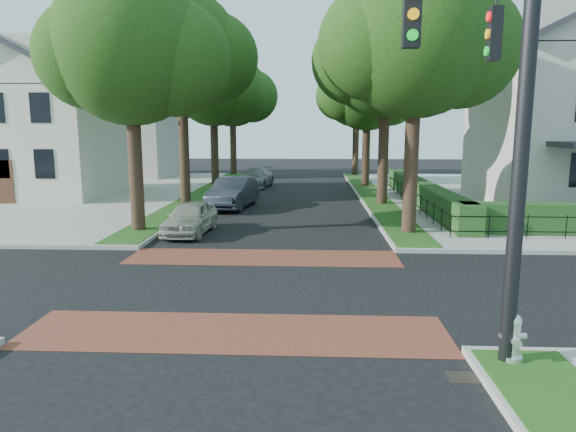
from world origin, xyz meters
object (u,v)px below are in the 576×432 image
object	(u,v)px
parked_car_front	(190,218)
fire_hydrant	(513,338)
traffic_signal	(508,101)
parked_car_rear	(256,178)
parked_car_middle	(233,193)

from	to	relation	value
parked_car_front	fire_hydrant	world-z (taller)	parked_car_front
traffic_signal	parked_car_rear	bearing A→B (deg)	104.55
traffic_signal	parked_car_front	size ratio (longest dim) A/B	2.04
traffic_signal	parked_car_rear	size ratio (longest dim) A/B	1.65
traffic_signal	fire_hydrant	xyz separation A→B (m)	(0.31, -0.19, -4.12)
traffic_signal	parked_car_front	bearing A→B (deg)	125.84
parked_car_middle	parked_car_rear	distance (m)	10.01
traffic_signal	parked_car_front	world-z (taller)	traffic_signal
parked_car_front	parked_car_middle	xyz separation A→B (m)	(0.72, 6.95, 0.16)
fire_hydrant	traffic_signal	bearing A→B (deg)	157.17
traffic_signal	parked_car_rear	distance (m)	29.57
traffic_signal	fire_hydrant	size ratio (longest dim) A/B	8.80
parked_car_front	fire_hydrant	xyz separation A→B (m)	(8.55, -11.59, -0.09)
parked_car_rear	traffic_signal	bearing A→B (deg)	-68.46
parked_car_front	traffic_signal	bearing A→B (deg)	-50.70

